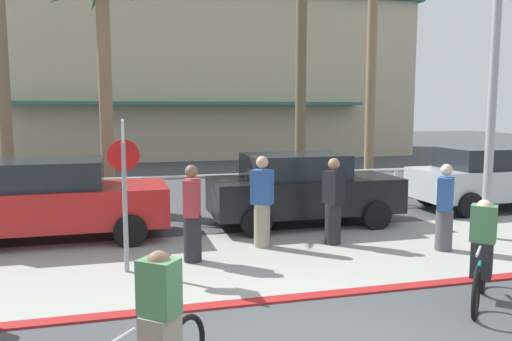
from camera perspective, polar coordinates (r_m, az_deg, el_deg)
The scene contains 19 objects.
ground_plane at distance 14.97m, azimuth -7.01°, elevation -3.70°, with size 80.00×80.00×0.00m, color #424447.
sidewalk_strip at distance 9.41m, azimuth -2.06°, elevation -9.98°, with size 44.00×4.00×0.02m, color #9E9E93.
curb_paint at distance 7.58m, azimuth 1.41°, elevation -14.20°, with size 44.00×0.24×0.03m, color maroon.
building_backdrop at distance 32.10m, azimuth -8.22°, elevation 10.21°, with size 26.14×11.88×9.23m.
rail_fence at distance 13.37m, azimuth -6.17°, elevation -1.34°, with size 20.37×0.08×1.04m.
stop_sign_bike_lane at distance 8.69m, azimuth -14.44°, elevation -0.36°, with size 0.52×0.56×2.56m.
streetlight_curb at distance 11.61m, azimuth 25.85°, elevation 13.82°, with size 0.24×2.54×7.50m.
palm_tree_4 at distance 14.77m, azimuth -16.81°, elevation 14.22°, with size 2.81×3.38×6.25m.
palm_tree_5 at distance 17.85m, azimuth 5.14°, elevation 17.10°, with size 3.78×3.00×7.77m.
palm_tree_6 at distance 20.08m, azimuth 12.91°, elevation 16.66°, with size 3.33×3.38×8.39m.
car_red_1 at distance 11.39m, azimuth -21.36°, elevation -3.04°, with size 4.40×2.02×1.69m.
car_black_2 at distance 12.11m, azimuth 5.12°, elevation -2.02°, with size 4.40×2.02×1.69m.
car_silver_3 at distance 15.42m, azimuth 24.66°, elevation -0.70°, with size 4.40×2.02×1.69m.
cyclist_teal_0 at distance 8.02m, azimuth 23.77°, elevation -8.50°, with size 1.29×1.37×1.50m.
cyclist_red_1 at distance 4.99m, azimuth -10.92°, elevation -17.48°, with size 1.19×1.45×1.50m.
pedestrian_0 at distance 10.52m, azimuth 20.21°, elevation -4.26°, with size 0.46×0.47×1.70m.
pedestrian_1 at distance 10.11m, azimuth 0.68°, elevation -3.87°, with size 0.47×0.46×1.82m.
pedestrian_2 at distance 9.21m, azimuth -7.09°, elevation -5.20°, with size 0.40×0.46×1.76m.
pedestrian_3 at distance 10.43m, azimuth 8.57°, elevation -3.79°, with size 0.40×0.46×1.76m.
Camera 1 is at (-1.99, -4.58, 2.74)m, focal length 36.03 mm.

